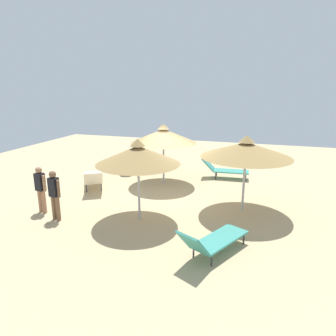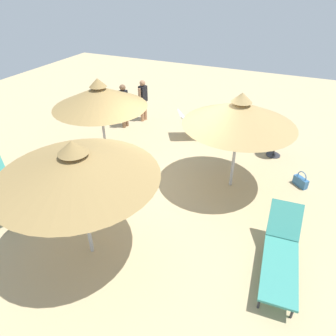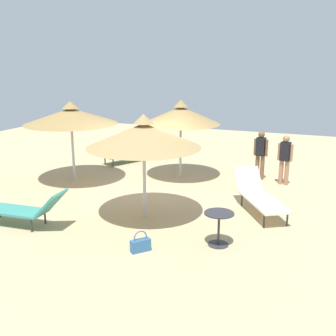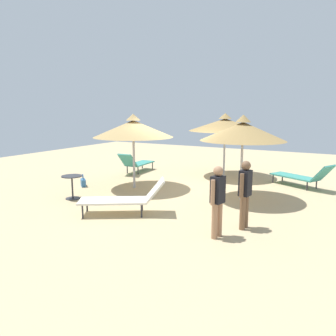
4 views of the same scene
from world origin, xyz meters
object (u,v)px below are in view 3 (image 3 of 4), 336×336
at_px(parasol_umbrella_near_right, 181,115).
at_px(person_standing_back, 261,152).
at_px(person_standing_far_right, 285,157).
at_px(handbag, 141,245).
at_px(lounge_chair_front, 131,151).
at_px(side_table_round, 219,223).
at_px(lounge_chair_edge, 25,208).
at_px(parasol_umbrella_center, 144,135).
at_px(parasol_umbrella_far_left, 71,116).
at_px(lounge_chair_near_left, 259,195).

relative_size(parasol_umbrella_near_right, person_standing_back, 1.61).
height_order(person_standing_far_right, handbag, person_standing_far_right).
xyz_separation_m(lounge_chair_front, side_table_round, (-5.85, -4.96, 0.08)).
height_order(lounge_chair_edge, person_standing_far_right, person_standing_far_right).
bearing_deg(lounge_chair_edge, handbag, -93.70).
distance_m(parasol_umbrella_center, side_table_round, 2.71).
bearing_deg(parasol_umbrella_far_left, side_table_round, -117.45).
relative_size(lounge_chair_near_left, side_table_round, 3.11).
bearing_deg(lounge_chair_near_left, lounge_chair_edge, 121.50).
height_order(parasol_umbrella_near_right, side_table_round, parasol_umbrella_near_right).
height_order(person_standing_back, side_table_round, person_standing_back).
distance_m(parasol_umbrella_far_left, lounge_chair_front, 3.48).
height_order(parasol_umbrella_far_left, person_standing_back, parasol_umbrella_far_left).
relative_size(lounge_chair_front, lounge_chair_near_left, 0.99).
relative_size(lounge_chair_near_left, lounge_chair_edge, 1.05).
bearing_deg(person_standing_back, person_standing_far_right, -113.74).
distance_m(parasol_umbrella_far_left, side_table_round, 6.35).
height_order(person_standing_back, handbag, person_standing_back).
height_order(parasol_umbrella_center, person_standing_far_right, parasol_umbrella_center).
distance_m(person_standing_back, handbag, 6.31).
bearing_deg(parasol_umbrella_center, side_table_round, -111.93).
bearing_deg(parasol_umbrella_far_left, parasol_umbrella_near_right, -61.73).
height_order(parasol_umbrella_near_right, parasol_umbrella_far_left, parasol_umbrella_near_right).
relative_size(parasol_umbrella_near_right, lounge_chair_front, 1.15).
relative_size(parasol_umbrella_far_left, handbag, 6.44).
bearing_deg(lounge_chair_front, person_standing_back, -96.90).
bearing_deg(side_table_round, parasol_umbrella_far_left, 62.55).
bearing_deg(handbag, parasol_umbrella_far_left, 47.83).
relative_size(parasol_umbrella_near_right, parasol_umbrella_center, 0.94).
xyz_separation_m(lounge_chair_edge, handbag, (-0.19, -3.01, -0.28)).
height_order(lounge_chair_edge, person_standing_back, person_standing_back).
relative_size(parasol_umbrella_far_left, parasol_umbrella_center, 1.06).
relative_size(lounge_chair_edge, person_standing_back, 1.34).
relative_size(parasol_umbrella_center, lounge_chair_front, 1.23).
bearing_deg(person_standing_far_right, lounge_chair_front, 80.61).
relative_size(parasol_umbrella_center, lounge_chair_edge, 1.28).
bearing_deg(parasol_umbrella_near_right, lounge_chair_edge, 159.53).
height_order(lounge_chair_front, lounge_chair_near_left, lounge_chair_near_left).
bearing_deg(parasol_umbrella_far_left, lounge_chair_edge, -162.88).
xyz_separation_m(parasol_umbrella_near_right, person_standing_far_right, (0.47, -3.21, -1.18)).
distance_m(lounge_chair_near_left, side_table_round, 2.32).
relative_size(parasol_umbrella_near_right, person_standing_far_right, 1.64).
relative_size(lounge_chair_front, person_standing_far_right, 1.43).
relative_size(person_standing_far_right, handbag, 3.45).
xyz_separation_m(parasol_umbrella_near_right, handbag, (-5.31, -1.10, -1.90)).
xyz_separation_m(parasol_umbrella_far_left, handbag, (-3.70, -4.09, -1.92)).
relative_size(lounge_chair_front, person_standing_back, 1.40).
bearing_deg(parasol_umbrella_near_right, lounge_chair_near_left, -126.77).
xyz_separation_m(parasol_umbrella_center, lounge_chair_front, (5.02, 2.90, -1.63)).
xyz_separation_m(parasol_umbrella_center, handbag, (-1.70, -0.69, -1.89)).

